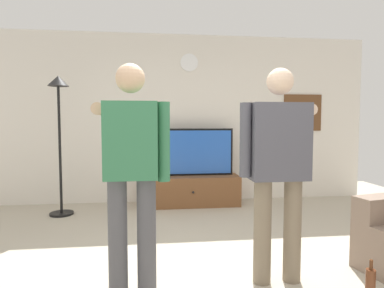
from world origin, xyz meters
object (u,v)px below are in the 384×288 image
Objects in this scene: tv_stand at (191,190)px; wall_clock at (189,63)px; television at (191,152)px; floor_lamp at (59,116)px; person_standing_nearer_lamp at (131,167)px; beverage_bottle at (370,287)px; framed_picture at (302,113)px; person_standing_nearer_couch at (278,161)px.

tv_stand is 2.04m from wall_clock.
television is 1.98m from floor_lamp.
wall_clock reaches higher than tv_stand.
person_standing_nearer_lamp reaches higher than tv_stand.
beverage_bottle is (0.93, -3.22, -2.11)m from wall_clock.
floor_lamp is 5.78× the size of beverage_bottle.
wall_clock is at bearing 18.21° from floor_lamp.
framed_picture is at bearing 7.33° from television.
tv_stand is 0.60m from television.
person_standing_nearer_couch is at bearing -80.70° from tv_stand.
framed_picture reaches higher than person_standing_nearer_lamp.
television is 2.01× the size of framed_picture.
framed_picture is 0.38× the size of person_standing_nearer_couch.
floor_lamp is at bearing -170.75° from framed_picture.
person_standing_nearer_couch reaches higher than television.
person_standing_nearer_lamp is at bearing -63.45° from floor_lamp.
tv_stand is 2.79m from person_standing_nearer_lamp.
floor_lamp reaches higher than television.
person_standing_nearer_lamp is (-0.74, -2.88, -1.29)m from wall_clock.
framed_picture is at bearing 61.41° from person_standing_nearer_couch.
tv_stand is at bearing 99.30° from person_standing_nearer_couch.
television is 3.19m from beverage_bottle.
framed_picture is (1.93, 0.30, 1.22)m from tv_stand.
floor_lamp is 3.17m from person_standing_nearer_couch.
television reaches higher than tv_stand.
television is 1.44m from wall_clock.
floor_lamp is at bearing -170.15° from tv_stand.
beverage_bottle is at bearing -11.77° from person_standing_nearer_lamp.
television is 2.05m from framed_picture.
framed_picture is at bearing 0.15° from wall_clock.
floor_lamp is at bearing 136.27° from person_standing_nearer_couch.
tv_stand is 4.46× the size of beverage_bottle.
person_standing_nearer_couch reaches higher than person_standing_nearer_lamp.
wall_clock is at bearing -179.85° from framed_picture.
floor_lamp is 2.56m from person_standing_nearer_lamp.
person_standing_nearer_lamp is (-0.74, -2.59, 0.73)m from tv_stand.
framed_picture is at bearing 47.16° from person_standing_nearer_lamp.
beverage_bottle is (0.93, -2.93, -0.09)m from tv_stand.
television is at bearing 11.23° from floor_lamp.
floor_lamp is at bearing 116.55° from person_standing_nearer_lamp.
framed_picture is (1.93, 0.25, 0.63)m from television.
wall_clock is 3.96m from beverage_bottle.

